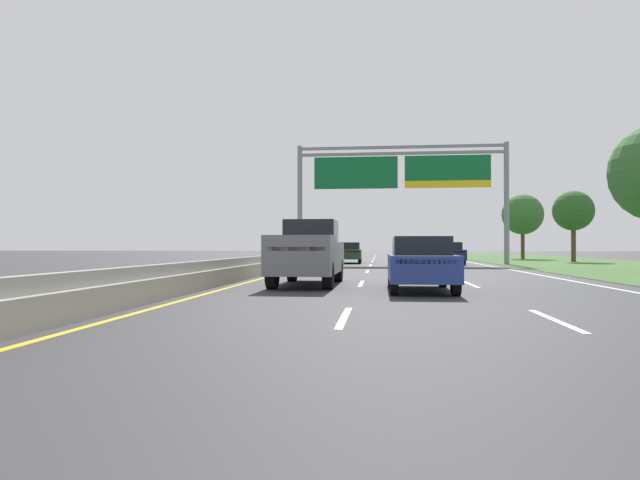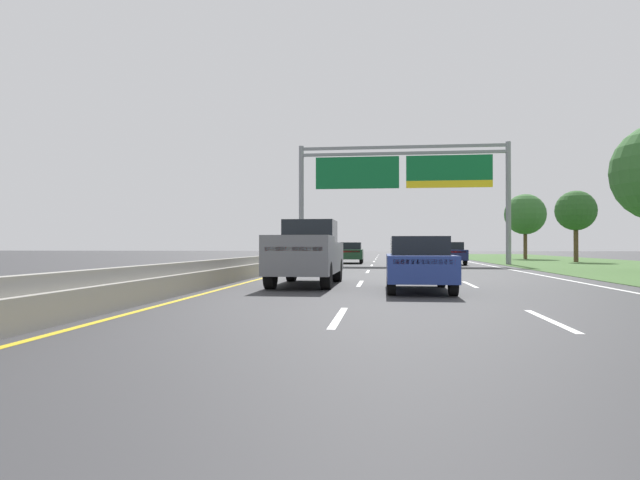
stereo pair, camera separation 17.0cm
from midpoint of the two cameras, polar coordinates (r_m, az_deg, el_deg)
name	(u,v)px [view 1 (the left image)]	position (r m, az deg, el deg)	size (l,w,h in m)	color
ground_plane	(400,267)	(34.52, 8.13, -2.78)	(220.00, 220.00, 0.00)	#333335
lane_striping	(400,267)	(34.07, 8.16, -2.81)	(11.96, 106.00, 0.01)	white
grass_verge_right	(636,268)	(37.65, 29.89, -2.51)	(14.00, 110.00, 0.02)	#3D602D
median_barrier_concrete	(295,261)	(34.93, -2.76, -2.18)	(0.60, 110.00, 0.85)	#99968E
overhead_sign_gantry	(401,178)	(39.90, 8.32, 6.40)	(15.06, 0.42, 8.64)	gray
pickup_truck_grey	(309,253)	(18.34, -1.47, -1.34)	(2.02, 5.41, 2.20)	slate
car_darkgreen_left_lane_sedan	(349,252)	(41.66, 2.95, -1.29)	(1.91, 4.44, 1.57)	#193D23
car_navy_right_lane_sedan	(448,253)	(39.67, 13.09, -1.31)	(1.93, 4.45, 1.57)	#161E47
car_blue_centre_lane_sedan	(420,263)	(16.13, 10.11, -2.34)	(1.83, 4.40, 1.57)	navy
roadside_tree_far	(573,211)	(48.65, 24.76, 2.76)	(3.21, 3.21, 5.76)	#4C3823
roadside_tree_distant	(523,214)	(57.99, 20.25, 2.51)	(4.01, 4.01, 6.46)	#4C3823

